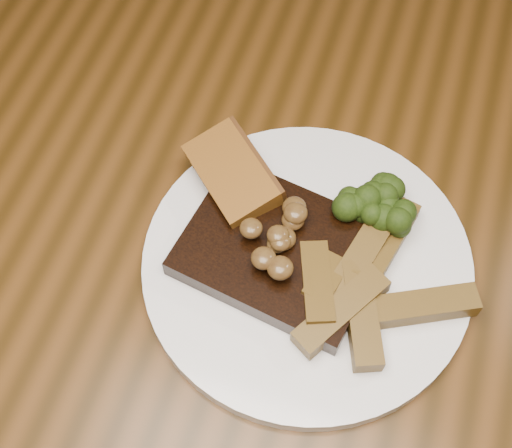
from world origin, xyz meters
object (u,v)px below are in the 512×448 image
at_px(plate, 307,265).
at_px(garlic_bread, 232,185).
at_px(dining_table, 277,274).
at_px(steak, 280,252).
at_px(potato_wedges, 381,289).
at_px(chair_far, 357,9).

distance_m(plate, garlic_bread, 0.11).
distance_m(dining_table, steak, 0.12).
xyz_separation_m(dining_table, potato_wedges, (0.11, -0.04, 0.12)).
distance_m(chair_far, steak, 0.67).
bearing_deg(garlic_bread, steak, 2.07).
xyz_separation_m(chair_far, potato_wedges, (0.14, -0.62, 0.27)).
height_order(plate, steak, steak).
height_order(chair_far, plate, chair_far).
bearing_deg(chair_far, garlic_bread, 78.60).
bearing_deg(garlic_bread, plate, 12.82).
xyz_separation_m(dining_table, garlic_bread, (-0.06, 0.02, 0.12)).
height_order(steak, potato_wedges, steak).
distance_m(dining_table, plate, 0.11).
relative_size(chair_far, garlic_bread, 9.17).
bearing_deg(potato_wedges, steak, 174.83).
relative_size(plate, steak, 1.79).
distance_m(dining_table, potato_wedges, 0.16).
relative_size(garlic_bread, potato_wedges, 0.80).
xyz_separation_m(dining_table, plate, (0.03, -0.03, 0.10)).
xyz_separation_m(steak, garlic_bread, (-0.06, 0.06, -0.00)).
bearing_deg(plate, chair_far, 96.13).
distance_m(chair_far, plate, 0.66).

